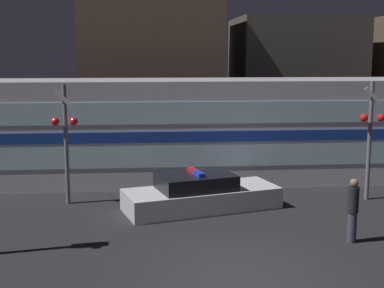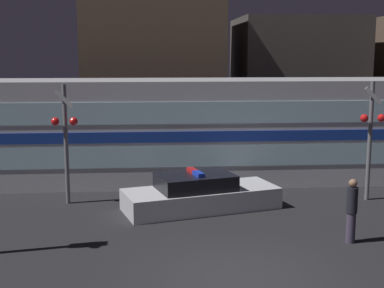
% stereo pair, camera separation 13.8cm
% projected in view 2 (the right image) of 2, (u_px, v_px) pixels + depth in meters
% --- Properties ---
extents(ground_plane, '(120.00, 120.00, 0.00)m').
position_uv_depth(ground_plane, '(235.00, 277.00, 11.27)').
color(ground_plane, black).
extents(train, '(21.66, 3.13, 3.72)m').
position_uv_depth(train, '(184.00, 130.00, 19.66)').
color(train, silver).
rests_on(train, ground_plane).
extents(police_car, '(4.92, 2.92, 1.21)m').
position_uv_depth(police_car, '(200.00, 195.00, 16.12)').
color(police_car, silver).
rests_on(police_car, ground_plane).
extents(pedestrian, '(0.27, 0.27, 1.62)m').
position_uv_depth(pedestrian, '(352.00, 210.00, 13.19)').
color(pedestrian, '#3F384C').
rests_on(pedestrian, ground_plane).
extents(crossing_signal_near, '(0.80, 0.33, 3.81)m').
position_uv_depth(crossing_signal_near, '(371.00, 133.00, 16.83)').
color(crossing_signal_near, slate).
rests_on(crossing_signal_near, ground_plane).
extents(crossing_signal_far, '(0.80, 0.33, 3.74)m').
position_uv_depth(crossing_signal_far, '(66.00, 136.00, 16.42)').
color(crossing_signal_far, slate).
rests_on(crossing_signal_far, ground_plane).
extents(building_left, '(6.93, 5.78, 7.75)m').
position_uv_depth(building_left, '(154.00, 69.00, 27.72)').
color(building_left, brown).
rests_on(building_left, ground_plane).
extents(building_center, '(6.33, 5.78, 6.54)m').
position_uv_depth(building_center, '(295.00, 79.00, 29.17)').
color(building_center, '#47423D').
rests_on(building_center, ground_plane).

